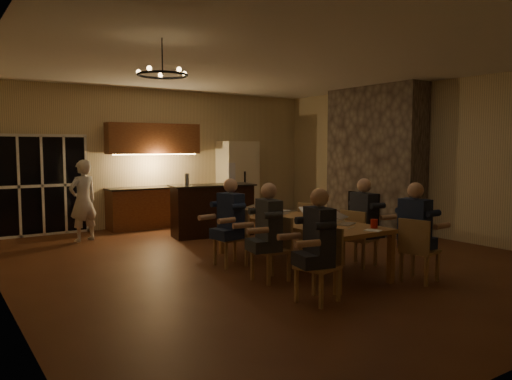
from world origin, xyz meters
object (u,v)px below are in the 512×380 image
object	(u,v)px
laptop_b	(345,217)
person_right_near	(414,232)
bar_island	(213,210)
mug_front	(311,219)
plate_near	(335,221)
laptop_a	(326,222)
bar_blender	(231,173)
can_silver	(325,220)
chair_left_mid	(270,249)
laptop_e	(249,206)
chair_right_mid	(360,238)
laptop_c	(280,213)
refrigerator	(238,181)
chair_right_far	(315,228)
plate_far	(286,211)
chandelier	(163,75)
dining_table	(296,243)
chair_left_near	(318,266)
plate_left	(320,229)
person_left_near	(319,246)
standing_person	(83,201)
chair_left_far	(231,238)
chair_right_near	(420,250)
person_left_far	(231,223)
can_cola	(240,207)
redcup_near	(374,224)
bar_bottle	(187,179)
person_left_mid	(269,233)
person_right_mid	(363,222)
laptop_f	(272,205)
redcup_mid	(260,215)
mug_mid	(279,212)
mug_back	(250,212)
laptop_d	(313,211)

from	to	relation	value
laptop_b	person_right_near	bearing A→B (deg)	-75.12
bar_island	mug_front	distance (m)	3.49
mug_front	plate_near	size ratio (longest dim) A/B	0.37
laptop_a	bar_blender	distance (m)	4.26
can_silver	plate_near	size ratio (longest dim) A/B	0.45
chair_left_mid	laptop_e	world-z (taller)	laptop_e
chair_right_mid	person_right_near	world-z (taller)	person_right_near
bar_island	laptop_c	xyz separation A→B (m)	(-0.50, -3.05, 0.32)
laptop_c	mug_front	size ratio (longest dim) A/B	3.20
refrigerator	chair_right_far	size ratio (longest dim) A/B	2.25
laptop_c	plate_far	distance (m)	1.00
chandelier	dining_table	bearing A→B (deg)	4.71
chair_right_mid	plate_far	xyz separation A→B (m)	(-0.45, 1.30, 0.31)
chair_left_near	plate_left	size ratio (longest dim) A/B	3.43
person_left_near	laptop_a	bearing A→B (deg)	143.83
chair_left_near	plate_far	xyz separation A→B (m)	(1.28, 2.32, 0.31)
dining_table	chair_left_mid	bearing A→B (deg)	-150.66
dining_table	laptop_c	xyz separation A→B (m)	(-0.28, 0.05, 0.49)
person_left_near	laptop_c	distance (m)	1.73
chair_right_far	person_right_near	xyz separation A→B (m)	(-0.07, -2.18, 0.24)
standing_person	laptop_c	distance (m)	4.38
chair_left_far	person_right_near	bearing A→B (deg)	37.87
chair_right_near	plate_far	size ratio (longest dim) A/B	3.97
person_left_far	can_cola	bearing A→B (deg)	130.99
can_silver	redcup_near	bearing A→B (deg)	-60.53
dining_table	person_right_near	world-z (taller)	person_right_near
chair_left_near	plate_left	distance (m)	0.88
person_left_far	bar_bottle	size ratio (longest dim) A/B	5.75
chair_left_near	plate_near	size ratio (longest dim) A/B	3.31
refrigerator	person_left_mid	world-z (taller)	refrigerator
bar_island	chair_right_far	bearing A→B (deg)	-65.74
redcup_near	person_right_mid	bearing A→B (deg)	53.17
person_left_near	bar_island	bearing A→B (deg)	178.36
laptop_c	can_cola	size ratio (longest dim) A/B	2.67
chair_left_mid	laptop_a	size ratio (longest dim) A/B	2.78
dining_table	chair_left_near	xyz separation A→B (m)	(-0.89, -1.55, 0.07)
laptop_f	laptop_a	bearing A→B (deg)	-102.80
standing_person	plate_near	size ratio (longest dim) A/B	6.00
person_left_far	laptop_b	xyz separation A→B (m)	(1.09, -1.39, 0.17)
dining_table	chair_right_far	size ratio (longest dim) A/B	3.43
chair_right_far	redcup_mid	size ratio (longest dim) A/B	7.42
mug_mid	mug_back	size ratio (longest dim) A/B	1.00
chair_right_near	can_silver	xyz separation A→B (m)	(-0.88, 0.99, 0.37)
chair_right_near	chandelier	world-z (taller)	chandelier
laptop_f	bar_bottle	world-z (taller)	bar_bottle
redcup_mid	chair_left_mid	bearing A→B (deg)	-114.22
laptop_d	can_silver	size ratio (longest dim) A/B	2.67
redcup_near	can_silver	world-z (taller)	same
mug_mid	bar_bottle	size ratio (longest dim) A/B	0.42
standing_person	plate_left	size ratio (longest dim) A/B	6.21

